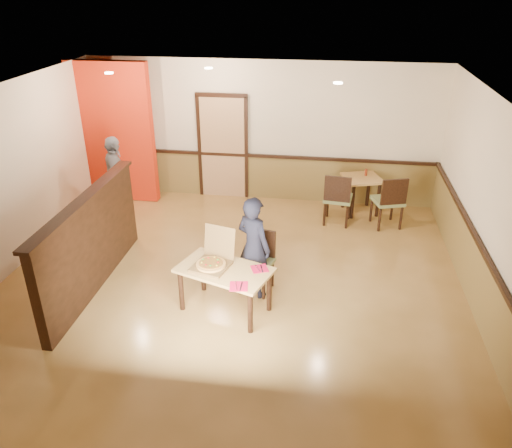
{
  "coord_description": "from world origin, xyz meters",
  "views": [
    {
      "loc": [
        1.3,
        -6.13,
        4.21
      ],
      "look_at": [
        0.39,
        0.0,
        1.11
      ],
      "focal_mm": 35.0,
      "sensor_mm": 36.0,
      "label": 1
    }
  ],
  "objects_px": {
    "pizza_box": "(213,262)",
    "side_chair_right": "(390,200)",
    "diner": "(254,247)",
    "side_table": "(362,186)",
    "diner_chair": "(258,258)",
    "main_table": "(225,275)",
    "side_chair_left": "(338,197)",
    "condiment": "(366,172)",
    "passerby": "(116,179)"
  },
  "relations": [
    {
      "from": "diner_chair",
      "to": "side_chair_left",
      "type": "xyz_separation_m",
      "value": [
        1.15,
        2.33,
        0.05
      ]
    },
    {
      "from": "side_table",
      "to": "side_chair_left",
      "type": "bearing_deg",
      "value": -126.34
    },
    {
      "from": "side_chair_right",
      "to": "diner",
      "type": "height_order",
      "value": "diner"
    },
    {
      "from": "diner_chair",
      "to": "pizza_box",
      "type": "relative_size",
      "value": 1.42
    },
    {
      "from": "diner_chair",
      "to": "passerby",
      "type": "distance_m",
      "value": 3.56
    },
    {
      "from": "side_table",
      "to": "diner_chair",
      "type": "bearing_deg",
      "value": -118.59
    },
    {
      "from": "diner_chair",
      "to": "diner",
      "type": "bearing_deg",
      "value": -93.23
    },
    {
      "from": "side_chair_right",
      "to": "diner",
      "type": "relative_size",
      "value": 0.66
    },
    {
      "from": "main_table",
      "to": "side_table",
      "type": "xyz_separation_m",
      "value": [
        1.98,
        3.57,
        -0.01
      ]
    },
    {
      "from": "pizza_box",
      "to": "main_table",
      "type": "bearing_deg",
      "value": -4.56
    },
    {
      "from": "diner_chair",
      "to": "side_table",
      "type": "height_order",
      "value": "diner_chair"
    },
    {
      "from": "side_chair_left",
      "to": "side_chair_right",
      "type": "relative_size",
      "value": 1.0
    },
    {
      "from": "main_table",
      "to": "condiment",
      "type": "xyz_separation_m",
      "value": [
        2.04,
        3.68,
        0.23
      ]
    },
    {
      "from": "side_table",
      "to": "diner",
      "type": "relative_size",
      "value": 0.56
    },
    {
      "from": "pizza_box",
      "to": "side_chair_right",
      "type": "bearing_deg",
      "value": 62.52
    },
    {
      "from": "side_chair_right",
      "to": "side_table",
      "type": "bearing_deg",
      "value": -70.58
    },
    {
      "from": "passerby",
      "to": "pizza_box",
      "type": "relative_size",
      "value": 2.52
    },
    {
      "from": "side_chair_left",
      "to": "side_chair_right",
      "type": "distance_m",
      "value": 0.93
    },
    {
      "from": "side_chair_right",
      "to": "side_table",
      "type": "relative_size",
      "value": 1.19
    },
    {
      "from": "side_chair_right",
      "to": "side_table",
      "type": "height_order",
      "value": "side_chair_right"
    },
    {
      "from": "side_table",
      "to": "pizza_box",
      "type": "relative_size",
      "value": 1.33
    },
    {
      "from": "side_chair_left",
      "to": "pizza_box",
      "type": "bearing_deg",
      "value": 66.68
    },
    {
      "from": "side_chair_right",
      "to": "side_table",
      "type": "xyz_separation_m",
      "value": [
        -0.47,
        0.62,
        -0.0
      ]
    },
    {
      "from": "diner_chair",
      "to": "pizza_box",
      "type": "height_order",
      "value": "pizza_box"
    },
    {
      "from": "side_chair_right",
      "to": "condiment",
      "type": "distance_m",
      "value": 0.87
    },
    {
      "from": "diner_chair",
      "to": "side_chair_right",
      "type": "xyz_separation_m",
      "value": [
        2.08,
        2.33,
        0.05
      ]
    },
    {
      "from": "pizza_box",
      "to": "condiment",
      "type": "xyz_separation_m",
      "value": [
        2.22,
        3.62,
        0.06
      ]
    },
    {
      "from": "side_chair_left",
      "to": "condiment",
      "type": "bearing_deg",
      "value": -118.61
    },
    {
      "from": "passerby",
      "to": "condiment",
      "type": "distance_m",
      "value": 4.75
    },
    {
      "from": "main_table",
      "to": "diner",
      "type": "height_order",
      "value": "diner"
    },
    {
      "from": "side_chair_left",
      "to": "passerby",
      "type": "relative_size",
      "value": 0.62
    },
    {
      "from": "side_table",
      "to": "main_table",
      "type": "bearing_deg",
      "value": -118.97
    },
    {
      "from": "pizza_box",
      "to": "condiment",
      "type": "distance_m",
      "value": 4.24
    },
    {
      "from": "side_chair_left",
      "to": "condiment",
      "type": "distance_m",
      "value": 0.93
    },
    {
      "from": "side_chair_right",
      "to": "diner",
      "type": "xyz_separation_m",
      "value": [
        -2.12,
        -2.47,
        0.21
      ]
    },
    {
      "from": "passerby",
      "to": "side_chair_right",
      "type": "bearing_deg",
      "value": -110.45
    },
    {
      "from": "side_chair_right",
      "to": "passerby",
      "type": "bearing_deg",
      "value": -13.78
    },
    {
      "from": "side_chair_left",
      "to": "diner_chair",
      "type": "bearing_deg",
      "value": 70.78
    },
    {
      "from": "diner",
      "to": "passerby",
      "type": "height_order",
      "value": "passerby"
    },
    {
      "from": "side_table",
      "to": "condiment",
      "type": "relative_size",
      "value": 6.37
    },
    {
      "from": "main_table",
      "to": "side_chair_left",
      "type": "distance_m",
      "value": 3.32
    },
    {
      "from": "main_table",
      "to": "side_chair_right",
      "type": "height_order",
      "value": "side_chair_right"
    },
    {
      "from": "main_table",
      "to": "pizza_box",
      "type": "height_order",
      "value": "pizza_box"
    },
    {
      "from": "diner_chair",
      "to": "side_chair_right",
      "type": "relative_size",
      "value": 0.9
    },
    {
      "from": "diner_chair",
      "to": "side_table",
      "type": "xyz_separation_m",
      "value": [
        1.61,
        2.95,
        0.05
      ]
    },
    {
      "from": "side_chair_right",
      "to": "diner",
      "type": "distance_m",
      "value": 3.27
    },
    {
      "from": "diner_chair",
      "to": "condiment",
      "type": "relative_size",
      "value": 6.83
    },
    {
      "from": "diner",
      "to": "diner_chair",
      "type": "bearing_deg",
      "value": -74.26
    },
    {
      "from": "main_table",
      "to": "condiment",
      "type": "height_order",
      "value": "condiment"
    },
    {
      "from": "main_table",
      "to": "side_table",
      "type": "relative_size",
      "value": 1.65
    }
  ]
}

